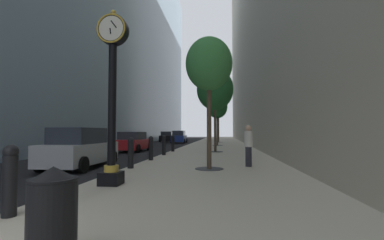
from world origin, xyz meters
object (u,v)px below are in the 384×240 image
(bollard_fourth, at_px, (151,148))
(car_blue_near, at_px, (179,137))
(street_tree_far, at_px, (218,110))
(pedestrian_walking, at_px, (248,144))
(bollard_sixth, at_px, (173,143))
(car_silver_mid, at_px, (80,149))
(bollard_fifth, at_px, (164,145))
(street_tree_near, at_px, (209,65))
(car_red_far, at_px, (133,142))
(bollard_nearest, at_px, (10,179))
(street_tree_mid_near, at_px, (215,90))
(trash_bin, at_px, (52,213))
(bollard_third, at_px, (131,152))
(street_clock, at_px, (112,87))
(street_tree_mid_far, at_px, (217,107))
(car_black_trailing, at_px, (168,137))

(bollard_fourth, xyz_separation_m, car_blue_near, (-2.39, 23.47, 0.06))
(street_tree_far, relative_size, pedestrian_walking, 3.36)
(bollard_sixth, xyz_separation_m, car_silver_mid, (-2.56, -8.17, 0.06))
(bollard_fifth, xyz_separation_m, street_tree_far, (3.09, 20.68, 3.89))
(bollard_fourth, bearing_deg, bollard_fifth, 90.00)
(car_silver_mid, bearing_deg, street_tree_near, -6.81)
(street_tree_near, relative_size, street_tree_far, 0.89)
(car_red_far, bearing_deg, bollard_nearest, -77.96)
(street_tree_mid_near, relative_size, pedestrian_walking, 3.52)
(bollard_nearest, relative_size, pedestrian_walking, 0.71)
(street_tree_near, distance_m, trash_bin, 8.42)
(bollard_nearest, relative_size, bollard_third, 1.00)
(street_tree_near, relative_size, car_red_far, 1.26)
(street_tree_mid_near, bearing_deg, street_tree_far, 90.00)
(bollard_third, xyz_separation_m, bollard_sixth, (0.00, 8.99, 0.00))
(car_red_far, bearing_deg, pedestrian_walking, -48.81)
(bollard_sixth, relative_size, car_blue_near, 0.28)
(bollard_sixth, distance_m, car_red_far, 3.76)
(street_clock, height_order, trash_bin, street_clock)
(bollard_nearest, xyz_separation_m, street_tree_mid_far, (3.09, 23.82, 3.41))
(bollard_sixth, xyz_separation_m, pedestrian_walking, (4.67, -7.93, 0.27))
(bollard_third, distance_m, trash_bin, 7.59)
(street_clock, height_order, bollard_nearest, street_clock)
(street_tree_mid_far, bearing_deg, street_clock, -96.76)
(bollard_third, relative_size, car_blue_near, 0.28)
(bollard_nearest, height_order, car_blue_near, car_blue_near)
(pedestrian_walking, bearing_deg, bollard_nearest, -123.55)
(pedestrian_walking, height_order, car_red_far, pedestrian_walking)
(bollard_third, bearing_deg, trash_bin, -76.82)
(trash_bin, distance_m, car_black_trailing, 38.86)
(street_tree_mid_far, relative_size, trash_bin, 5.04)
(street_tree_near, height_order, trash_bin, street_tree_near)
(bollard_nearest, distance_m, car_blue_near, 32.55)
(car_red_far, bearing_deg, car_black_trailing, 94.10)
(bollard_nearest, xyz_separation_m, bollard_fourth, (0.00, 8.99, 0.00))
(bollard_sixth, bearing_deg, street_tree_mid_far, 70.73)
(bollard_nearest, bearing_deg, car_red_far, 102.04)
(street_tree_mid_near, relative_size, car_silver_mid, 1.39)
(bollard_fifth, height_order, street_tree_mid_far, street_tree_mid_far)
(bollard_sixth, bearing_deg, car_black_trailing, 102.77)
(street_tree_mid_far, bearing_deg, street_tree_far, 90.00)
(street_clock, bearing_deg, trash_bin, -74.78)
(car_black_trailing, bearing_deg, car_blue_near, -59.76)
(car_blue_near, bearing_deg, car_black_trailing, 120.24)
(bollard_nearest, distance_m, street_tree_near, 7.67)
(street_tree_mid_near, bearing_deg, street_tree_near, -90.00)
(car_blue_near, bearing_deg, car_red_far, -93.94)
(pedestrian_walking, relative_size, car_blue_near, 0.39)
(street_tree_far, distance_m, car_blue_near, 6.69)
(street_tree_near, xyz_separation_m, car_blue_near, (-5.48, 26.33, -3.36))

